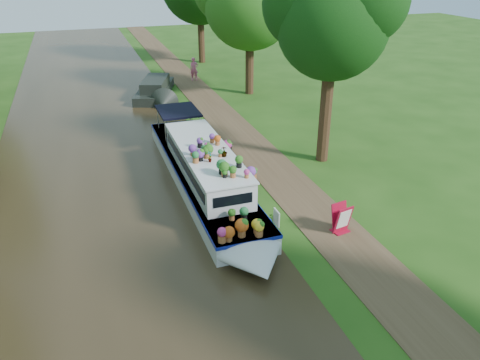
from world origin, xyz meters
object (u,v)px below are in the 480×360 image
plant_boat (206,173)px  pedestrian_pink (194,69)px  sandwich_board (341,220)px  second_boat (155,90)px

plant_boat → pedestrian_pink: (4.01, 18.22, 0.03)m
plant_boat → sandwich_board: (3.64, -4.54, -0.35)m
plant_boat → pedestrian_pink: 18.65m
plant_boat → pedestrian_pink: size_ratio=7.92×
second_boat → plant_boat: bearing=-71.9°
pedestrian_pink → sandwich_board: bearing=-85.9°
plant_boat → sandwich_board: bearing=-51.3°
second_boat → sandwich_board: bearing=-60.7°
sandwich_board → pedestrian_pink: size_ratio=0.61×
sandwich_board → second_boat: bearing=88.5°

